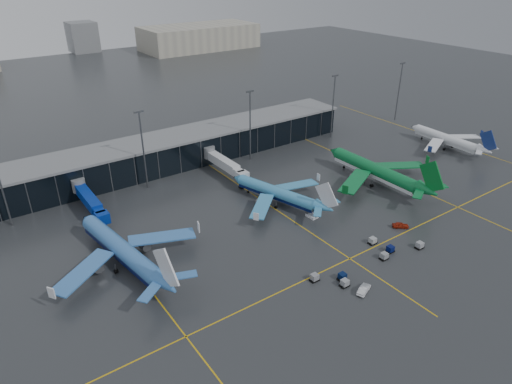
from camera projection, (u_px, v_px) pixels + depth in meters
ground at (280, 244)px, 117.84m from camera, size 600.00×600.00×0.00m
terminal_pier at (173, 150)px, 160.38m from camera, size 142.00×17.00×10.70m
jet_bridges at (90, 201)px, 129.07m from camera, size 94.00×27.50×7.20m
flood_masts at (200, 135)px, 150.37m from camera, size 203.00×0.50×25.50m
distant_hangars at (109, 44)px, 335.50m from camera, size 260.00×71.00×22.00m
taxi_lines at (285, 216)px, 130.65m from camera, size 220.00×120.00×0.02m
airliner_arkefly at (120, 240)px, 107.12m from camera, size 44.90×49.50×13.66m
airliner_klm_near at (277, 186)px, 134.60m from camera, size 41.97×45.09×11.51m
airliner_aer_lingus at (375, 162)px, 146.90m from camera, size 40.50×46.07×14.11m
airliner_ba at (447, 133)px, 174.92m from camera, size 34.07×38.37×11.35m
baggage_carts at (368, 261)px, 110.04m from camera, size 32.83×9.82×1.70m
mobile_airstair at (312, 215)px, 129.58m from camera, size 2.43×3.35×3.45m
service_van_red at (401, 225)px, 124.58m from camera, size 4.54×4.14×1.50m
service_van_white at (364, 289)px, 100.54m from camera, size 4.97×3.29×1.55m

